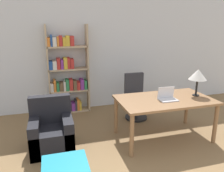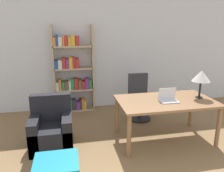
% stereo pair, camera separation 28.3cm
% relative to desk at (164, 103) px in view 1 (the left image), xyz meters
% --- Properties ---
extents(wall_back, '(8.00, 0.06, 2.70)m').
position_rel_desk_xyz_m(wall_back, '(-0.65, 1.95, 0.68)').
color(wall_back, silver).
rests_on(wall_back, ground_plane).
extents(desk, '(1.67, 0.96, 0.75)m').
position_rel_desk_xyz_m(desk, '(0.00, 0.00, 0.00)').
color(desk, olive).
rests_on(desk, ground_plane).
extents(laptop, '(0.31, 0.21, 0.22)m').
position_rel_desk_xyz_m(laptop, '(0.01, -0.06, 0.14)').
color(laptop, silver).
rests_on(laptop, desk).
extents(table_lamp, '(0.32, 0.32, 0.50)m').
position_rel_desk_xyz_m(table_lamp, '(0.64, 0.00, 0.48)').
color(table_lamp, black).
rests_on(table_lamp, desk).
extents(office_chair, '(0.49, 0.49, 1.00)m').
position_rel_desk_xyz_m(office_chair, '(-0.14, 1.00, -0.21)').
color(office_chair, black).
rests_on(office_chair, ground_plane).
extents(side_table_blue, '(0.51, 0.46, 0.50)m').
position_rel_desk_xyz_m(side_table_blue, '(-1.83, -1.05, -0.26)').
color(side_table_blue, teal).
rests_on(side_table_blue, ground_plane).
extents(armchair, '(0.68, 0.66, 0.86)m').
position_rel_desk_xyz_m(armchair, '(-1.96, 0.17, -0.38)').
color(armchair, black).
rests_on(armchair, ground_plane).
extents(bookshelf, '(0.92, 0.28, 2.04)m').
position_rel_desk_xyz_m(bookshelf, '(-1.56, 1.76, 0.20)').
color(bookshelf, tan).
rests_on(bookshelf, ground_plane).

